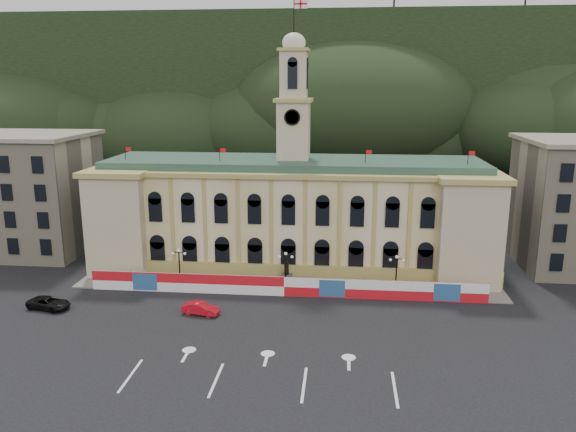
# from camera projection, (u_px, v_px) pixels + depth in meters

# --- Properties ---
(ground) EXTENTS (260.00, 260.00, 0.00)m
(ground) POSITION_uv_depth(u_px,v_px,m) (269.00, 351.00, 56.19)
(ground) COLOR black
(ground) RESTS_ON ground
(lane_markings) EXTENTS (26.00, 10.00, 0.02)m
(lane_markings) POSITION_uv_depth(u_px,v_px,m) (261.00, 377.00, 51.35)
(lane_markings) COLOR white
(lane_markings) RESTS_ON ground
(hill_ridge) EXTENTS (230.00, 80.00, 64.00)m
(hill_ridge) POSITION_uv_depth(u_px,v_px,m) (321.00, 105.00, 169.69)
(hill_ridge) COLOR black
(hill_ridge) RESTS_ON ground
(city_hall) EXTENTS (56.20, 17.60, 37.10)m
(city_hall) POSITION_uv_depth(u_px,v_px,m) (293.00, 213.00, 81.09)
(city_hall) COLOR beige
(city_hall) RESTS_ON ground
(side_building_left) EXTENTS (21.00, 17.00, 18.60)m
(side_building_left) POSITION_uv_depth(u_px,v_px,m) (23.00, 193.00, 88.05)
(side_building_left) COLOR #BAAC8F
(side_building_left) RESTS_ON ground
(hoarding_fence) EXTENTS (50.00, 0.44, 2.50)m
(hoarding_fence) POSITION_uv_depth(u_px,v_px,m) (285.00, 286.00, 70.47)
(hoarding_fence) COLOR red
(hoarding_fence) RESTS_ON ground
(pavement) EXTENTS (56.00, 5.50, 0.16)m
(pavement) POSITION_uv_depth(u_px,v_px,m) (286.00, 288.00, 73.34)
(pavement) COLOR slate
(pavement) RESTS_ON ground
(statue) EXTENTS (1.40, 1.40, 3.72)m
(statue) POSITION_uv_depth(u_px,v_px,m) (287.00, 279.00, 73.33)
(statue) COLOR #595651
(statue) RESTS_ON ground
(lamp_left) EXTENTS (1.96, 0.44, 5.15)m
(lamp_left) POSITION_uv_depth(u_px,v_px,m) (179.00, 264.00, 73.26)
(lamp_left) COLOR black
(lamp_left) RESTS_ON ground
(lamp_center) EXTENTS (1.96, 0.44, 5.15)m
(lamp_center) POSITION_uv_depth(u_px,v_px,m) (286.00, 268.00, 71.92)
(lamp_center) COLOR black
(lamp_center) RESTS_ON ground
(lamp_right) EXTENTS (1.96, 0.44, 5.15)m
(lamp_right) POSITION_uv_depth(u_px,v_px,m) (396.00, 271.00, 70.58)
(lamp_right) COLOR black
(lamp_right) RESTS_ON ground
(red_sedan) EXTENTS (3.03, 4.85, 1.42)m
(red_sedan) POSITION_uv_depth(u_px,v_px,m) (201.00, 309.00, 64.94)
(red_sedan) COLOR red
(red_sedan) RESTS_ON ground
(black_suv) EXTENTS (4.44, 6.14, 1.44)m
(black_suv) POSITION_uv_depth(u_px,v_px,m) (49.00, 303.00, 66.51)
(black_suv) COLOR black
(black_suv) RESTS_ON ground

